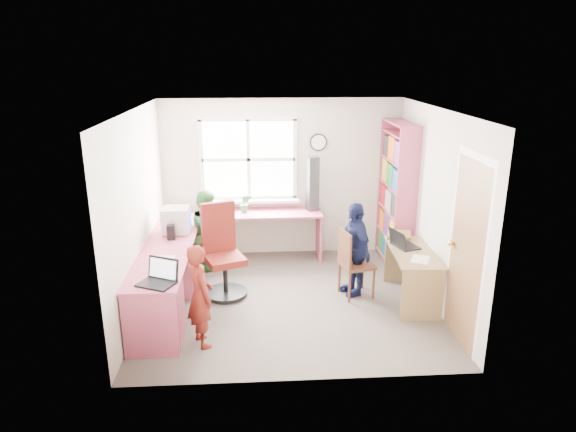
% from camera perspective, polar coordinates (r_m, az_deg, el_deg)
% --- Properties ---
extents(room, '(3.64, 3.44, 2.44)m').
position_cam_1_polar(room, '(6.29, 0.19, 1.04)').
color(room, '#4B413A').
rests_on(room, ground).
extents(l_desk, '(2.38, 2.95, 0.75)m').
position_cam_1_polar(l_desk, '(6.25, -11.80, -6.91)').
color(l_desk, '#C54E6A').
rests_on(l_desk, ground).
extents(right_desk, '(0.61, 1.18, 0.66)m').
position_cam_1_polar(right_desk, '(6.65, 13.68, -5.28)').
color(right_desk, olive).
rests_on(right_desk, ground).
extents(bookshelf, '(0.30, 1.02, 2.10)m').
position_cam_1_polar(bookshelf, '(7.67, 11.94, 1.99)').
color(bookshelf, '#C54E6A').
rests_on(bookshelf, ground).
extents(swivel_chair, '(0.72, 0.72, 1.20)m').
position_cam_1_polar(swivel_chair, '(6.69, -7.28, -4.44)').
color(swivel_chair, black).
rests_on(swivel_chair, ground).
extents(wooden_chair, '(0.47, 0.47, 0.90)m').
position_cam_1_polar(wooden_chair, '(6.62, 7.14, -4.98)').
color(wooden_chair, '#562E1C').
rests_on(wooden_chair, ground).
extents(crt_monitor, '(0.36, 0.32, 0.34)m').
position_cam_1_polar(crt_monitor, '(6.89, -12.32, -0.46)').
color(crt_monitor, silver).
rests_on(crt_monitor, l_desk).
extents(laptop_left, '(0.45, 0.42, 0.25)m').
position_cam_1_polar(laptop_left, '(5.48, -14.12, -6.64)').
color(laptop_left, black).
rests_on(laptop_left, l_desk).
extents(laptop_right, '(0.38, 0.42, 0.24)m').
position_cam_1_polar(laptop_right, '(6.68, 12.57, -2.93)').
color(laptop_right, black).
rests_on(laptop_right, right_desk).
extents(speaker_a, '(0.10, 0.10, 0.19)m').
position_cam_1_polar(speaker_a, '(6.68, -12.87, -1.78)').
color(speaker_a, black).
rests_on(speaker_a, l_desk).
extents(speaker_b, '(0.11, 0.11, 0.20)m').
position_cam_1_polar(speaker_b, '(7.19, -11.98, -0.31)').
color(speaker_b, black).
rests_on(speaker_b, l_desk).
extents(cd_tower, '(0.20, 0.19, 0.82)m').
position_cam_1_polar(cd_tower, '(7.68, 2.73, 3.59)').
color(cd_tower, black).
rests_on(cd_tower, l_desk).
extents(game_box, '(0.38, 0.38, 0.06)m').
position_cam_1_polar(game_box, '(7.03, 12.24, -2.10)').
color(game_box, red).
rests_on(game_box, right_desk).
extents(paper_a, '(0.22, 0.31, 0.00)m').
position_cam_1_polar(paper_a, '(6.05, -13.60, -4.84)').
color(paper_a, silver).
rests_on(paper_a, l_desk).
extents(paper_b, '(0.30, 0.34, 0.00)m').
position_cam_1_polar(paper_b, '(6.35, 14.49, -4.67)').
color(paper_b, silver).
rests_on(paper_b, right_desk).
extents(potted_plant, '(0.18, 0.16, 0.28)m').
position_cam_1_polar(potted_plant, '(7.63, -4.81, 1.37)').
color(potted_plant, '#2F7738').
rests_on(potted_plant, l_desk).
extents(person_red, '(0.42, 0.49, 1.14)m').
position_cam_1_polar(person_red, '(5.56, -9.74, -8.71)').
color(person_red, maroon).
rests_on(person_red, ground).
extents(person_green, '(0.68, 0.74, 1.24)m').
position_cam_1_polar(person_green, '(7.22, -8.80, -1.96)').
color(person_green, '#307936').
rests_on(person_green, ground).
extents(person_navy, '(0.49, 0.78, 1.23)m').
position_cam_1_polar(person_navy, '(6.66, 7.40, -3.63)').
color(person_navy, '#13193B').
rests_on(person_navy, ground).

